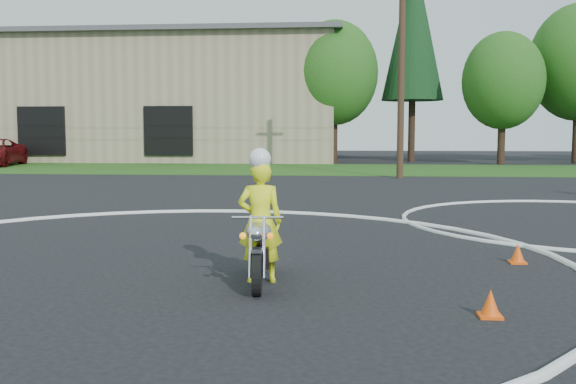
{
  "coord_description": "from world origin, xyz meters",
  "views": [
    {
      "loc": [
        2.65,
        -6.36,
        1.97
      ],
      "look_at": [
        1.85,
        2.76,
        1.1
      ],
      "focal_mm": 40.0,
      "sensor_mm": 36.0,
      "label": 1
    }
  ],
  "objects": [
    {
      "name": "warehouse",
      "position": [
        -18.0,
        39.99,
        4.16
      ],
      "size": [
        41.0,
        17.0,
        8.3
      ],
      "color": "tan",
      "rests_on": "ground"
    },
    {
      "name": "treeline",
      "position": [
        14.78,
        34.61,
        6.62
      ],
      "size": [
        38.2,
        8.1,
        14.52
      ],
      "color": "#382619",
      "rests_on": "ground"
    },
    {
      "name": "course_markings",
      "position": [
        2.17,
        4.35,
        0.01
      ],
      "size": [
        19.05,
        19.05,
        0.12
      ],
      "color": "silver",
      "rests_on": "ground"
    },
    {
      "name": "utility_poles",
      "position": [
        5.0,
        21.0,
        5.2
      ],
      "size": [
        41.6,
        1.12,
        10.0
      ],
      "color": "#473321",
      "rests_on": "ground"
    },
    {
      "name": "primary_motorcycle",
      "position": [
        1.57,
        1.72,
        0.46
      ],
      "size": [
        0.63,
        1.8,
        0.95
      ],
      "rotation": [
        0.0,
        0.0,
        0.09
      ],
      "color": "black",
      "rests_on": "ground"
    },
    {
      "name": "traffic_cones",
      "position": [
        2.99,
        1.38,
        0.14
      ],
      "size": [
        16.6,
        13.28,
        0.3
      ],
      "color": "#FB520D",
      "rests_on": "ground"
    },
    {
      "name": "rider_primary_grp",
      "position": [
        1.57,
        1.86,
        0.85
      ],
      "size": [
        0.61,
        0.43,
        1.76
      ],
      "rotation": [
        0.0,
        0.0,
        0.09
      ],
      "color": "#F1FC1A",
      "rests_on": "ground"
    },
    {
      "name": "ground",
      "position": [
        0.0,
        0.0,
        0.0
      ],
      "size": [
        120.0,
        120.0,
        0.0
      ],
      "primitive_type": "plane",
      "color": "black",
      "rests_on": "ground"
    },
    {
      "name": "grass_strip",
      "position": [
        0.0,
        27.0,
        0.01
      ],
      "size": [
        120.0,
        10.0,
        0.02
      ],
      "primitive_type": "cube",
      "color": "#1E4714",
      "rests_on": "ground"
    }
  ]
}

